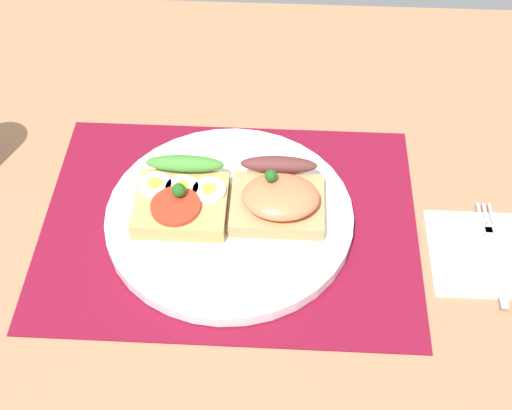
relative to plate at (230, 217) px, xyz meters
The scene contains 7 objects.
ground_plane 2.67cm from the plate, ahead, with size 120.00×90.00×3.20cm, color #9D6E4C.
placemat 0.92cm from the plate, ahead, with size 42.53×31.95×0.30cm, color maroon.
plate is the anchor object (origin of this frame).
sandwich_egg_tomato 5.85cm from the plate, behind, with size 10.21×10.39×4.25cm.
sandwich_salmon 6.22cm from the plate, ahead, with size 10.41×9.93×5.69cm.
napkin 29.55cm from the plate, ahead, with size 14.18×11.83×0.60cm, color white.
fork 29.26cm from the plate, ahead, with size 1.62×14.39×0.32cm.
Camera 1 is at (5.68, -51.95, 62.36)cm, focal length 49.92 mm.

